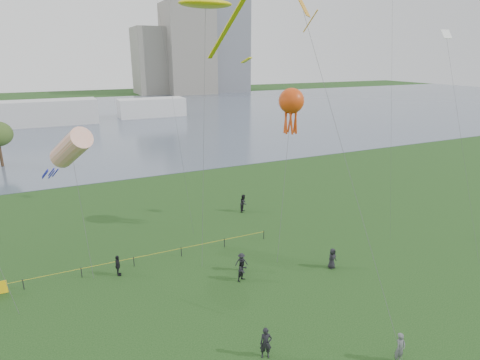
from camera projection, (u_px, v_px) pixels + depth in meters
name	position (u px, v px, depth m)	size (l,w,h in m)	color
lake	(99.00, 119.00, 108.58)	(400.00, 120.00, 0.08)	#515C6F
building_mid	(188.00, 49.00, 175.15)	(20.00, 20.00, 38.00)	slate
building_low	(153.00, 61.00, 176.15)	(16.00, 18.00, 28.00)	slate
pavilion_left	(49.00, 112.00, 98.50)	(22.00, 8.00, 6.00)	silver
pavilion_right	(152.00, 108.00, 111.78)	(18.00, 7.00, 5.00)	silver
fence	(51.00, 277.00, 30.04)	(24.07, 0.07, 1.05)	black
kite_flyer	(400.00, 348.00, 22.19)	(0.69, 0.45, 1.88)	#54585B
spectator_a	(243.00, 270.00, 30.40)	(0.84, 0.66, 1.73)	black
spectator_b	(241.00, 262.00, 31.76)	(1.00, 0.57, 1.55)	black
spectator_c	(118.00, 266.00, 31.09)	(0.99, 0.41, 1.70)	black
spectator_d	(332.00, 258.00, 32.21)	(0.83, 0.54, 1.70)	black
spectator_f	(266.00, 343.00, 22.59)	(0.69, 0.45, 1.89)	black
spectator_g	(244.00, 203.00, 43.83)	(0.95, 0.74, 1.96)	black
kite_stingray	(206.00, 5.00, 33.77)	(5.82, 9.96, 21.01)	#3F3F42
kite_windsock	(71.00, 148.00, 32.42)	(4.28, 7.69, 11.21)	#3F3F42
kite_octopus	(291.00, 102.00, 35.14)	(4.89, 5.81, 13.76)	#3F3F42
kite_delta	(308.00, 22.00, 26.97)	(1.61, 13.55, 20.30)	#3F3F42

